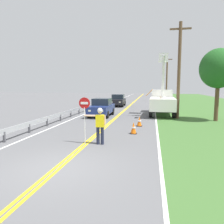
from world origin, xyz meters
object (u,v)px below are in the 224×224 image
utility_bucket_truck (162,100)px  traffic_cone_mid (139,122)px  oncoming_sedan_second (118,100)px  roadside_tree_verge (219,69)px  utility_pole_near (179,69)px  utility_pole_mid (167,78)px  oncoming_sedan_nearest (102,108)px  stop_sign_paddle (85,110)px  flagger_worker (100,124)px  traffic_cone_lead (133,128)px

utility_bucket_truck → traffic_cone_mid: 7.40m
oncoming_sedan_second → roadside_tree_verge: (10.06, -11.33, 3.44)m
utility_pole_near → utility_pole_mid: bearing=89.2°
traffic_cone_mid → roadside_tree_verge: bearing=30.2°
utility_bucket_truck → oncoming_sedan_nearest: bearing=-156.3°
stop_sign_paddle → utility_bucket_truck: bearing=70.8°
flagger_worker → utility_pole_near: (4.77, 9.67, 3.32)m
utility_pole_mid → traffic_cone_lead: bearing=-97.3°
oncoming_sedan_second → traffic_cone_mid: size_ratio=5.91×
oncoming_sedan_nearest → flagger_worker: bearing=-77.0°
oncoming_sedan_second → utility_pole_near: 13.08m
oncoming_sedan_second → traffic_cone_lead: oncoming_sedan_second is taller
oncoming_sedan_nearest → oncoming_sedan_second: (-0.06, 10.33, 0.00)m
traffic_cone_lead → traffic_cone_mid: same height
oncoming_sedan_second → traffic_cone_lead: (3.75, -17.41, -0.50)m
utility_pole_near → traffic_cone_lead: 8.73m
flagger_worker → stop_sign_paddle: (-0.77, -0.03, 0.66)m
utility_pole_near → oncoming_sedan_nearest: bearing=179.3°
utility_bucket_truck → oncoming_sedan_second: bearing=126.7°
traffic_cone_mid → oncoming_sedan_second: bearing=104.9°
oncoming_sedan_second → roadside_tree_verge: roadside_tree_verge is taller
oncoming_sedan_nearest → roadside_tree_verge: (10.00, -1.00, 3.44)m
utility_pole_near → traffic_cone_lead: utility_pole_near is taller
utility_bucket_truck → traffic_cone_mid: size_ratio=9.80×
flagger_worker → oncoming_sedan_second: (-2.31, 20.09, -0.21)m
traffic_cone_mid → utility_bucket_truck: bearing=75.2°
stop_sign_paddle → utility_bucket_truck: size_ratio=0.34×
utility_pole_near → traffic_cone_mid: size_ratio=11.94×
oncoming_sedan_nearest → oncoming_sedan_second: 10.33m
stop_sign_paddle → traffic_cone_lead: size_ratio=3.33×
flagger_worker → oncoming_sedan_nearest: flagger_worker is taller
stop_sign_paddle → traffic_cone_lead: (2.21, 2.71, -1.37)m
stop_sign_paddle → traffic_cone_mid: size_ratio=3.33×
stop_sign_paddle → utility_pole_near: utility_pole_near is taller
utility_pole_near → traffic_cone_mid: bearing=-125.1°
oncoming_sedan_nearest → utility_pole_mid: (7.33, 21.23, 3.51)m
flagger_worker → utility_bucket_truck: size_ratio=0.27×
oncoming_sedan_second → utility_pole_mid: bearing=55.9°
oncoming_sedan_second → utility_pole_near: size_ratio=0.49×
oncoming_sedan_nearest → traffic_cone_mid: (3.89, -4.55, -0.50)m
roadside_tree_verge → oncoming_sedan_second: bearing=131.6°
utility_pole_mid → roadside_tree_verge: 22.39m
oncoming_sedan_nearest → traffic_cone_mid: 6.01m
oncoming_sedan_nearest → stop_sign_paddle: bearing=-81.4°
utility_pole_near → traffic_cone_lead: bearing=-115.5°
utility_bucket_truck → stop_sign_paddle: bearing=-109.2°
flagger_worker → utility_bucket_truck: utility_bucket_truck is taller
stop_sign_paddle → utility_pole_mid: (5.85, 31.01, 2.64)m
stop_sign_paddle → traffic_cone_mid: stop_sign_paddle is taller
flagger_worker → utility_pole_mid: utility_pole_mid is taller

